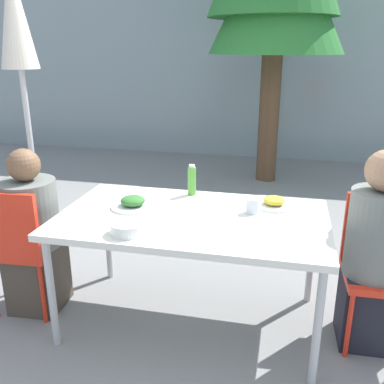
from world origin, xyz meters
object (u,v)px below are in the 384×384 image
at_px(chair_right, 379,258).
at_px(person_left, 33,237).
at_px(salad_bowl, 127,228).
at_px(person_right, 374,256).
at_px(bottle, 192,180).
at_px(chair_left, 19,241).
at_px(closed_umbrella, 18,44).
at_px(drinking_cup, 252,206).

bearing_deg(chair_right, person_left, 2.83).
bearing_deg(salad_bowl, person_right, 15.03).
bearing_deg(salad_bowl, bottle, 74.33).
relative_size(person_left, bottle, 5.25).
height_order(chair_left, closed_umbrella, closed_umbrella).
bearing_deg(person_right, chair_right, -121.99).
xyz_separation_m(chair_left, chair_right, (2.19, 0.26, 0.00)).
xyz_separation_m(chair_right, closed_umbrella, (-2.58, 0.57, 1.19)).
bearing_deg(bottle, closed_umbrella, 167.43).
relative_size(chair_left, bottle, 4.18).
distance_m(chair_left, chair_right, 2.20).
distance_m(chair_left, bottle, 1.18).
xyz_separation_m(chair_right, drinking_cup, (-0.75, 0.01, 0.26)).
xyz_separation_m(chair_left, salad_bowl, (0.81, -0.18, 0.25)).
distance_m(chair_left, person_right, 2.15).
distance_m(person_right, salad_bowl, 1.39).
height_order(person_right, closed_umbrella, closed_umbrella).
distance_m(person_right, bottle, 1.21).
xyz_separation_m(chair_left, bottle, (1.01, 0.52, 0.32)).
relative_size(chair_left, closed_umbrella, 0.38).
distance_m(chair_right, bottle, 1.25).
bearing_deg(drinking_cup, bottle, 149.83).
height_order(chair_left, drinking_cup, chair_left).
relative_size(person_right, drinking_cup, 13.12).
bearing_deg(person_right, drinking_cup, -9.51).
bearing_deg(person_left, closed_umbrella, 116.81).
distance_m(chair_right, closed_umbrella, 2.89).
height_order(person_left, person_right, person_right).
bearing_deg(drinking_cup, chair_left, -169.26).
distance_m(drinking_cup, salad_bowl, 0.77).
relative_size(chair_left, drinking_cup, 9.73).
distance_m(person_left, person_right, 2.10).
bearing_deg(chair_right, closed_umbrella, -14.46).
relative_size(chair_left, chair_right, 1.00).
bearing_deg(chair_left, person_right, 1.44).
distance_m(person_left, bottle, 1.10).
distance_m(closed_umbrella, drinking_cup, 2.12).
bearing_deg(person_right, closed_umbrella, -16.43).
xyz_separation_m(closed_umbrella, bottle, (1.40, -0.31, -0.87)).
bearing_deg(bottle, person_right, -16.90).
xyz_separation_m(person_right, drinking_cup, (-0.70, 0.09, 0.21)).
xyz_separation_m(drinking_cup, salad_bowl, (-0.63, -0.45, -0.01)).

